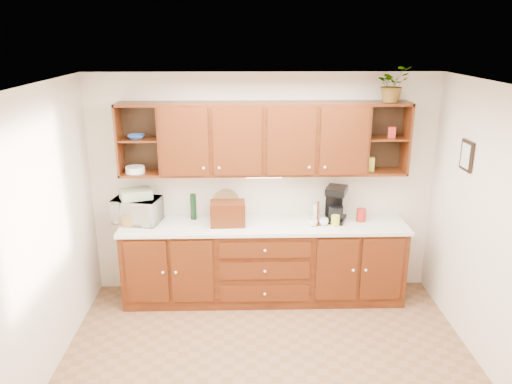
{
  "coord_description": "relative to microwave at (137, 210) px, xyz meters",
  "views": [
    {
      "loc": [
        -0.22,
        -3.83,
        3.01
      ],
      "look_at": [
        -0.1,
        1.15,
        1.41
      ],
      "focal_mm": 35.0,
      "sensor_mm": 36.0,
      "label": 1
    }
  ],
  "objects": [
    {
      "name": "base_cabinets",
      "position": [
        1.44,
        -0.08,
        -0.63
      ],
      "size": [
        3.2,
        0.6,
        0.9
      ],
      "primitive_type": "cube",
      "color": "#341105",
      "rests_on": "floor"
    },
    {
      "name": "potted_plant",
      "position": [
        2.81,
        0.01,
        1.4
      ],
      "size": [
        0.43,
        0.41,
        0.39
      ],
      "primitive_type": "imported",
      "rotation": [
        0.0,
        0.0,
        0.37
      ],
      "color": "#999999",
      "rests_on": "upper_cabinets"
    },
    {
      "name": "floor",
      "position": [
        1.44,
        -1.53,
        -1.08
      ],
      "size": [
        4.0,
        4.0,
        0.0
      ],
      "primitive_type": "plane",
      "color": "brown",
      "rests_on": "ground"
    },
    {
      "name": "countertop",
      "position": [
        1.44,
        -0.09,
        -0.16
      ],
      "size": [
        3.24,
        0.64,
        0.04
      ],
      "primitive_type": "cube",
      "color": "white",
      "rests_on": "base_cabinets"
    },
    {
      "name": "coffee_maker",
      "position": [
        2.27,
        0.01,
        0.05
      ],
      "size": [
        0.3,
        0.34,
        0.41
      ],
      "rotation": [
        0.0,
        0.0,
        -0.36
      ],
      "color": "black",
      "rests_on": "countertop"
    },
    {
      "name": "canister_yellow",
      "position": [
        2.24,
        -0.17,
        -0.08
      ],
      "size": [
        0.11,
        0.11,
        0.12
      ],
      "primitive_type": "cylinder",
      "rotation": [
        0.0,
        0.0,
        0.17
      ],
      "color": "gold",
      "rests_on": "countertop"
    },
    {
      "name": "wicker_basket",
      "position": [
        -0.08,
        -0.07,
        -0.07
      ],
      "size": [
        0.26,
        0.26,
        0.14
      ],
      "primitive_type": "cylinder",
      "rotation": [
        0.0,
        0.0,
        0.21
      ],
      "color": "olive",
      "rests_on": "countertop"
    },
    {
      "name": "pantry_box_yellow",
      "position": [
        2.64,
        0.03,
        0.52
      ],
      "size": [
        0.1,
        0.08,
        0.16
      ],
      "primitive_type": "cube",
      "rotation": [
        0.0,
        0.0,
        -0.14
      ],
      "color": "gold",
      "rests_on": "upper_cabinets"
    },
    {
      "name": "back_wall",
      "position": [
        1.44,
        0.22,
        0.22
      ],
      "size": [
        4.0,
        0.0,
        4.0
      ],
      "primitive_type": "plane",
      "rotation": [
        1.57,
        0.0,
        0.0
      ],
      "color": "beige",
      "rests_on": "floor"
    },
    {
      "name": "pantry_box_red",
      "position": [
        2.85,
        0.03,
        0.88
      ],
      "size": [
        0.1,
        0.09,
        0.12
      ],
      "primitive_type": "cube",
      "rotation": [
        0.0,
        0.0,
        -0.31
      ],
      "color": "#A02017",
      "rests_on": "upper_cabinets"
    },
    {
      "name": "plate_stack",
      "position": [
        0.01,
        0.02,
        0.47
      ],
      "size": [
        0.27,
        0.27,
        0.07
      ],
      "primitive_type": "cylinder",
      "rotation": [
        0.0,
        0.0,
        0.35
      ],
      "color": "white",
      "rests_on": "upper_cabinets"
    },
    {
      "name": "bowl_stack",
      "position": [
        0.05,
        0.03,
        0.84
      ],
      "size": [
        0.2,
        0.2,
        0.05
      ],
      "primitive_type": "imported",
      "rotation": [
        0.0,
        0.0,
        0.04
      ],
      "color": "#294E99",
      "rests_on": "upper_cabinets"
    },
    {
      "name": "canister_red",
      "position": [
        2.56,
        -0.03,
        -0.07
      ],
      "size": [
        0.14,
        0.14,
        0.15
      ],
      "primitive_type": "cylinder",
      "rotation": [
        0.0,
        0.0,
        -0.42
      ],
      "color": "#A02017",
      "rests_on": "countertop"
    },
    {
      "name": "microwave",
      "position": [
        0.0,
        0.0,
        0.0
      ],
      "size": [
        0.57,
        0.44,
        0.29
      ],
      "primitive_type": "imported",
      "rotation": [
        0.0,
        0.0,
        -0.2
      ],
      "color": "beige",
      "rests_on": "countertop"
    },
    {
      "name": "bread_box",
      "position": [
        1.03,
        -0.11,
        -0.01
      ],
      "size": [
        0.39,
        0.25,
        0.27
      ],
      "primitive_type": "cube",
      "rotation": [
        0.0,
        0.0,
        0.03
      ],
      "color": "#341105",
      "rests_on": "countertop"
    },
    {
      "name": "left_wall",
      "position": [
        -0.56,
        -1.53,
        0.22
      ],
      "size": [
        0.0,
        3.5,
        3.5
      ],
      "primitive_type": "plane",
      "rotation": [
        1.57,
        0.0,
        1.57
      ],
      "color": "beige",
      "rests_on": "floor"
    },
    {
      "name": "ceiling",
      "position": [
        1.44,
        -1.53,
        1.52
      ],
      "size": [
        4.0,
        4.0,
        0.0
      ],
      "primitive_type": "plane",
      "rotation": [
        3.14,
        0.0,
        0.0
      ],
      "color": "white",
      "rests_on": "back_wall"
    },
    {
      "name": "wine_bottle",
      "position": [
        0.63,
        0.08,
        0.01
      ],
      "size": [
        0.07,
        0.07,
        0.3
      ],
      "primitive_type": "cylinder",
      "rotation": [
        0.0,
        0.0,
        0.04
      ],
      "color": "black",
      "rests_on": "countertop"
    },
    {
      "name": "canister_white",
      "position": [
        2.05,
        0.04,
        -0.06
      ],
      "size": [
        0.09,
        0.09,
        0.18
      ],
      "primitive_type": "cylinder",
      "rotation": [
        0.0,
        0.0,
        0.08
      ],
      "color": "white",
      "rests_on": "countertop"
    },
    {
      "name": "right_wall",
      "position": [
        3.44,
        -1.53,
        0.22
      ],
      "size": [
        0.0,
        3.5,
        3.5
      ],
      "primitive_type": "plane",
      "rotation": [
        1.57,
        0.0,
        -1.57
      ],
      "color": "beige",
      "rests_on": "floor"
    },
    {
      "name": "woven_tray",
      "position": [
        1.01,
        0.14,
        -0.13
      ],
      "size": [
        0.35,
        0.2,
        0.34
      ],
      "primitive_type": "cylinder",
      "rotation": [
        1.36,
        0.0,
        0.37
      ],
      "color": "olive",
      "rests_on": "countertop"
    },
    {
      "name": "undercabinet_light",
      "position": [
        1.44,
        0.01,
        0.39
      ],
      "size": [
        0.4,
        0.05,
        0.02
      ],
      "primitive_type": "cube",
      "color": "white",
      "rests_on": "upper_cabinets"
    },
    {
      "name": "framed_picture",
      "position": [
        3.42,
        -0.63,
        0.77
      ],
      "size": [
        0.03,
        0.24,
        0.3
      ],
      "primitive_type": "cube",
      "color": "black",
      "rests_on": "right_wall"
    },
    {
      "name": "mug_tree",
      "position": [
        2.04,
        -0.13,
        -0.1
      ],
      "size": [
        0.26,
        0.25,
        0.27
      ],
      "rotation": [
        0.0,
        0.0,
        -0.38
      ],
      "color": "#341105",
      "rests_on": "countertop"
    },
    {
      "name": "upper_cabinets",
      "position": [
        1.45,
        0.06,
        0.81
      ],
      "size": [
        3.2,
        0.33,
        0.8
      ],
      "color": "#341105",
      "rests_on": "back_wall"
    },
    {
      "name": "towel_stack",
      "position": [
        0.0,
        0.0,
        0.19
      ],
      "size": [
        0.41,
        0.36,
        0.1
      ],
      "primitive_type": "cube",
      "rotation": [
        0.0,
        0.0,
        0.4
      ],
      "color": "#D9DF69",
      "rests_on": "microwave"
    }
  ]
}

